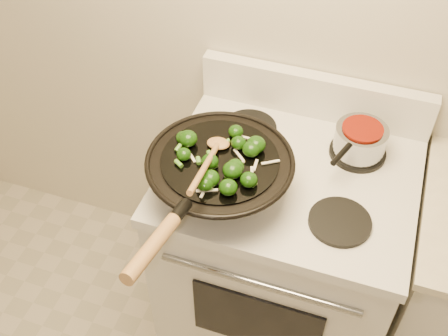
% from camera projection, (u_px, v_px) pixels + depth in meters
% --- Properties ---
extents(stove, '(0.78, 0.67, 1.08)m').
position_uv_depth(stove, '(281.00, 257.00, 2.06)').
color(stove, white).
rests_on(stove, ground).
extents(wok, '(0.43, 0.71, 0.23)m').
position_uv_depth(wok, '(219.00, 174.00, 1.61)').
color(wok, black).
rests_on(wok, stove).
extents(stirfry, '(0.31, 0.28, 0.05)m').
position_uv_depth(stirfry, '(224.00, 159.00, 1.55)').
color(stirfry, '#123408').
rests_on(stirfry, wok).
extents(wooden_spoon, '(0.07, 0.30, 0.10)m').
position_uv_depth(wooden_spoon, '(211.00, 156.00, 1.54)').
color(wooden_spoon, '#9C6E3D').
rests_on(wooden_spoon, wok).
extents(saucepan, '(0.16, 0.26, 0.10)m').
position_uv_depth(saucepan, '(360.00, 140.00, 1.75)').
color(saucepan, '#92949A').
rests_on(saucepan, stove).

